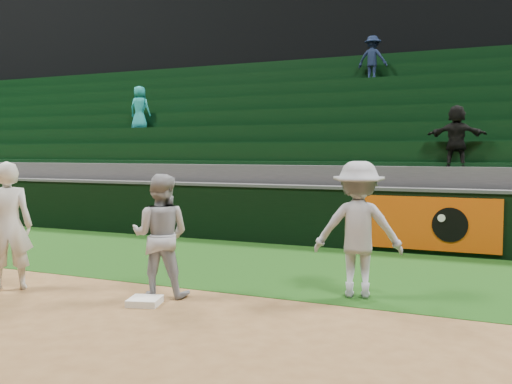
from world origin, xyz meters
TOP-DOWN VIEW (x-y plane):
  - ground at (0.00, 0.00)m, footprint 70.00×70.00m
  - foul_grass at (0.00, 3.00)m, footprint 36.00×4.20m
  - upper_deck at (0.00, 17.45)m, footprint 40.00×12.00m
  - first_base at (0.17, -0.03)m, footprint 0.48×0.48m
  - first_baseman at (-2.04, -0.13)m, footprint 0.78×0.76m
  - baserunner at (0.12, 0.42)m, footprint 0.94×0.81m
  - base_coach at (2.55, 1.44)m, footprint 1.29×0.92m
  - field_wall at (0.03, 5.20)m, footprint 36.00×0.45m
  - stadium_seating at (0.00, 8.97)m, footprint 36.00×5.95m

SIDE VIEW (x-z plane):
  - ground at x=0.00m, z-range 0.00..0.00m
  - foul_grass at x=0.00m, z-range 0.00..0.01m
  - first_base at x=0.17m, z-range 0.00..0.09m
  - field_wall at x=0.03m, z-range 0.01..1.26m
  - baserunner at x=0.12m, z-range 0.00..1.65m
  - first_baseman at x=-2.04m, z-range 0.00..1.80m
  - base_coach at x=2.55m, z-range 0.01..1.82m
  - stadium_seating at x=0.00m, z-range -0.89..4.29m
  - upper_deck at x=0.00m, z-range 0.00..12.00m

